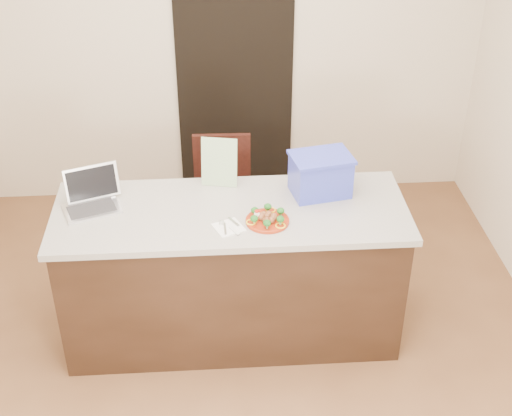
{
  "coord_description": "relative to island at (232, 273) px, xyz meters",
  "views": [
    {
      "loc": [
        -0.09,
        -3.21,
        3.16
      ],
      "look_at": [
        0.14,
        0.2,
        0.96
      ],
      "focal_mm": 50.0,
      "sensor_mm": 36.0,
      "label": 1
    }
  ],
  "objects": [
    {
      "name": "knife",
      "position": [
        0.01,
        -0.2,
        0.47
      ],
      "size": [
        0.07,
        0.18,
        0.01
      ],
      "rotation": [
        0.0,
        0.0,
        0.54
      ],
      "color": "silver",
      "rests_on": "napkin"
    },
    {
      "name": "leaflet",
      "position": [
        -0.05,
        0.29,
        0.61
      ],
      "size": [
        0.22,
        0.09,
        0.31
      ],
      "primitive_type": "cube",
      "rotation": [
        -0.14,
        0.0,
        -0.2
      ],
      "color": "silver",
      "rests_on": "island"
    },
    {
      "name": "laptop",
      "position": [
        -0.8,
        0.11,
        0.52
      ],
      "size": [
        0.37,
        0.34,
        0.22
      ],
      "rotation": [
        0.0,
        0.0,
        0.35
      ],
      "color": "silver",
      "rests_on": "island"
    },
    {
      "name": "meatballs",
      "position": [
        0.2,
        -0.14,
        0.49
      ],
      "size": [
        0.1,
        0.1,
        0.04
      ],
      "color": "brown",
      "rests_on": "plate"
    },
    {
      "name": "ground",
      "position": [
        0.0,
        -0.25,
        -0.46
      ],
      "size": [
        4.0,
        4.0,
        0.0
      ],
      "primitive_type": "plane",
      "color": "brown",
      "rests_on": "ground"
    },
    {
      "name": "blue_box",
      "position": [
        0.54,
        0.15,
        0.59
      ],
      "size": [
        0.39,
        0.32,
        0.25
      ],
      "rotation": [
        0.0,
        0.0,
        0.2
      ],
      "color": "#313BB1",
      "rests_on": "island"
    },
    {
      "name": "plate",
      "position": [
        0.2,
        -0.14,
        0.47
      ],
      "size": [
        0.25,
        0.25,
        0.02
      ],
      "rotation": [
        0.0,
        0.0,
        -0.3
      ],
      "color": "maroon",
      "rests_on": "island"
    },
    {
      "name": "doorway",
      "position": [
        0.1,
        1.73,
        0.54
      ],
      "size": [
        0.9,
        0.02,
        2.0
      ],
      "primitive_type": "cube",
      "color": "black",
      "rests_on": "ground"
    },
    {
      "name": "fork",
      "position": [
        -0.04,
        -0.18,
        0.47
      ],
      "size": [
        0.03,
        0.15,
        0.0
      ],
      "rotation": [
        0.0,
        0.0,
        0.03
      ],
      "color": "#BABABE",
      "rests_on": "napkin"
    },
    {
      "name": "yogurt_bottle",
      "position": [
        0.14,
        -0.12,
        0.49
      ],
      "size": [
        0.03,
        0.03,
        0.07
      ],
      "rotation": [
        0.0,
        0.0,
        0.09
      ],
      "color": "white",
      "rests_on": "island"
    },
    {
      "name": "napkin",
      "position": [
        -0.02,
        -0.18,
        0.46
      ],
      "size": [
        0.2,
        0.2,
        0.01
      ],
      "primitive_type": "cube",
      "rotation": [
        0.0,
        0.0,
        0.42
      ],
      "color": "silver",
      "rests_on": "island"
    },
    {
      "name": "pepper_rings",
      "position": [
        0.2,
        -0.14,
        0.48
      ],
      "size": [
        0.22,
        0.22,
        0.01
      ],
      "color": "yellow",
      "rests_on": "plate"
    },
    {
      "name": "room_shell",
      "position": [
        0.0,
        -0.25,
        1.16
      ],
      "size": [
        4.0,
        4.0,
        4.0
      ],
      "color": "white",
      "rests_on": "ground"
    },
    {
      "name": "chair",
      "position": [
        -0.03,
        0.87,
        0.06
      ],
      "size": [
        0.41,
        0.41,
        0.91
      ],
      "rotation": [
        0.0,
        0.0,
        -0.03
      ],
      "color": "#33140F",
      "rests_on": "ground"
    },
    {
      "name": "broccoli",
      "position": [
        0.2,
        -0.14,
        0.51
      ],
      "size": [
        0.2,
        0.21,
        0.04
      ],
      "color": "#124613",
      "rests_on": "plate"
    },
    {
      "name": "island",
      "position": [
        0.0,
        0.0,
        0.0
      ],
      "size": [
        2.06,
        0.76,
        0.92
      ],
      "color": "black",
      "rests_on": "ground"
    }
  ]
}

